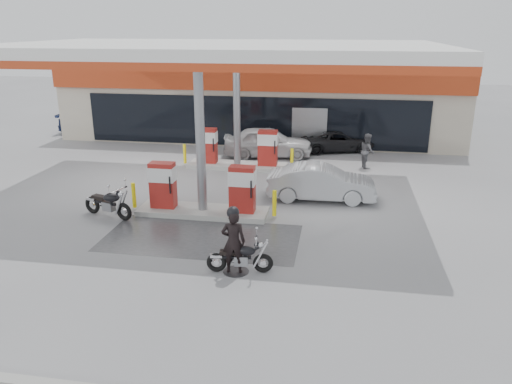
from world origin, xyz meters
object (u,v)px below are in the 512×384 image
at_px(parked_motorcycle, 108,204).
at_px(sedan_white, 268,142).
at_px(pump_island_far, 237,152).
at_px(biker_main, 233,242).
at_px(main_motorcycle, 241,258).
at_px(parked_car_right, 338,141).
at_px(parked_car_left, 94,123).
at_px(pump_island_near, 202,194).
at_px(hatchback_silver, 321,183).
at_px(attendant, 367,151).

bearing_deg(parked_motorcycle, sedan_white, 83.25).
relative_size(pump_island_far, biker_main, 2.95).
height_order(main_motorcycle, parked_car_right, parked_car_right).
height_order(main_motorcycle, parked_car_left, parked_car_left).
height_order(pump_island_near, main_motorcycle, pump_island_near).
bearing_deg(parked_car_left, hatchback_silver, -128.29).
distance_m(biker_main, parked_car_right, 14.25).
bearing_deg(pump_island_near, biker_main, -64.14).
bearing_deg(attendant, parked_car_left, 61.20).
height_order(pump_island_far, attendant, pump_island_far).
relative_size(sedan_white, parked_car_left, 1.05).
distance_m(main_motorcycle, parked_car_left, 20.08).
height_order(hatchback_silver, parked_car_right, hatchback_silver).
xyz_separation_m(biker_main, parked_motorcycle, (-5.03, 3.21, -0.41)).
bearing_deg(main_motorcycle, parked_motorcycle, 140.95).
bearing_deg(pump_island_far, parked_car_left, 149.04).
bearing_deg(parked_motorcycle, hatchback_silver, 41.14).
bearing_deg(parked_car_right, hatchback_silver, 158.75).
relative_size(pump_island_near, biker_main, 2.95).
bearing_deg(biker_main, sedan_white, -93.74).
distance_m(attendant, parked_car_left, 16.62).
height_order(parked_motorcycle, parked_car_left, parked_car_left).
xyz_separation_m(pump_island_far, attendant, (5.84, 1.00, 0.08)).
distance_m(pump_island_near, pump_island_far, 6.00).
relative_size(parked_motorcycle, parked_car_left, 0.48).
relative_size(parked_motorcycle, attendant, 1.26).
distance_m(biker_main, parked_motorcycle, 5.98).
relative_size(main_motorcycle, biker_main, 1.02).
bearing_deg(parked_motorcycle, pump_island_far, 83.70).
relative_size(pump_island_near, parked_car_left, 1.23).
relative_size(biker_main, parked_car_left, 0.42).
xyz_separation_m(biker_main, parked_car_left, (-11.95, 16.02, -0.27)).
bearing_deg(parked_motorcycle, parked_car_right, 72.99).
bearing_deg(parked_car_right, main_motorcycle, 153.02).
bearing_deg(main_motorcycle, pump_island_far, 94.40).
height_order(sedan_white, attendant, attendant).
distance_m(hatchback_silver, parked_car_right, 7.82).
relative_size(sedan_white, parked_car_right, 1.15).
xyz_separation_m(biker_main, parked_car_right, (2.55, 14.02, -0.34)).
relative_size(biker_main, parked_car_right, 0.46).
bearing_deg(attendant, hatchback_silver, 147.43).
relative_size(parked_car_left, parked_car_right, 1.10).
bearing_deg(parked_car_right, pump_island_far, 114.24).
height_order(parked_car_left, parked_car_right, parked_car_left).
xyz_separation_m(main_motorcycle, parked_car_right, (2.36, 13.99, 0.12)).
bearing_deg(parked_motorcycle, biker_main, -14.53).
relative_size(main_motorcycle, parked_car_right, 0.47).
bearing_deg(biker_main, pump_island_near, -71.95).
bearing_deg(sedan_white, parked_car_left, 61.82).
bearing_deg(hatchback_silver, attendant, -22.93).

